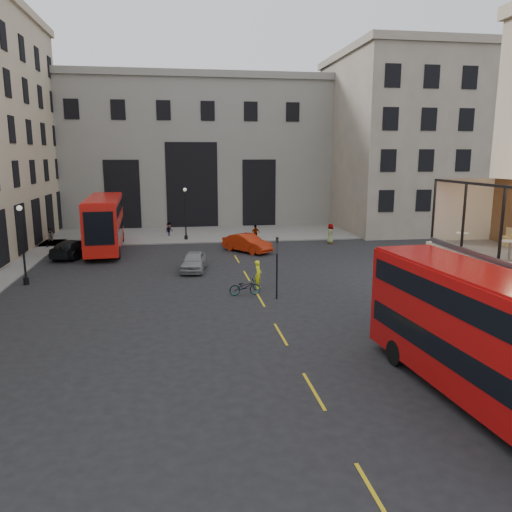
{
  "coord_description": "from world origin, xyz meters",
  "views": [
    {
      "loc": [
        -6.77,
        -16.55,
        8.6
      ],
      "look_at": [
        -2.5,
        10.53,
        3.0
      ],
      "focal_mm": 35.0,
      "sensor_mm": 36.0,
      "label": 1
    }
  ],
  "objects": [
    {
      "name": "pedestrian_d",
      "position": [
        7.99,
        30.08,
        0.98
      ],
      "size": [
        0.83,
        1.08,
        1.95
      ],
      "primitive_type": "imported",
      "rotation": [
        0.0,
        0.0,
        1.81
      ],
      "color": "gray",
      "rests_on": "ground"
    },
    {
      "name": "pedestrian_b",
      "position": [
        -7.71,
        36.52,
        0.77
      ],
      "size": [
        1.06,
        1.14,
        1.54
      ],
      "primitive_type": "imported",
      "rotation": [
        0.0,
        0.0,
        0.91
      ],
      "color": "gray",
      "rests_on": "ground"
    },
    {
      "name": "gateway",
      "position": [
        -5.0,
        47.99,
        9.39
      ],
      "size": [
        35.0,
        10.6,
        18.0
      ],
      "color": "gray",
      "rests_on": "ground"
    },
    {
      "name": "pedestrian_c",
      "position": [
        0.91,
        32.41,
        0.83
      ],
      "size": [
        1.06,
        0.76,
        1.67
      ],
      "primitive_type": "imported",
      "rotation": [
        0.0,
        0.0,
        3.54
      ],
      "color": "gray",
      "rests_on": "ground"
    },
    {
      "name": "bus_far",
      "position": [
        -13.32,
        29.81,
        2.73
      ],
      "size": [
        3.54,
        12.33,
        4.86
      ],
      "color": "red",
      "rests_on": "ground"
    },
    {
      "name": "traffic_light_near",
      "position": [
        -1.0,
        12.0,
        2.42
      ],
      "size": [
        0.16,
        0.2,
        3.8
      ],
      "color": "black",
      "rests_on": "ground"
    },
    {
      "name": "car_b",
      "position": [
        -0.71,
        26.98,
        0.8
      ],
      "size": [
        4.33,
        4.87,
        1.6
      ],
      "primitive_type": "imported",
      "rotation": [
        0.0,
        0.0,
        0.66
      ],
      "color": "#A7220A",
      "rests_on": "ground"
    },
    {
      "name": "cafe_chair_d",
      "position": [
        7.62,
        3.29,
        4.85
      ],
      "size": [
        0.46,
        0.46,
        0.82
      ],
      "color": "tan",
      "rests_on": "cafe_floor"
    },
    {
      "name": "street_lamp_a",
      "position": [
        -17.0,
        18.0,
        2.39
      ],
      "size": [
        0.36,
        0.36,
        5.33
      ],
      "color": "black",
      "rests_on": "ground"
    },
    {
      "name": "car_c",
      "position": [
        -15.6,
        26.99,
        0.75
      ],
      "size": [
        3.75,
        5.59,
        1.5
      ],
      "primitive_type": "imported",
      "rotation": [
        0.0,
        0.0,
        2.79
      ],
      "color": "black",
      "rests_on": "ground"
    },
    {
      "name": "street_lamp_b",
      "position": [
        -6.0,
        34.0,
        2.39
      ],
      "size": [
        0.36,
        0.36,
        5.33
      ],
      "color": "black",
      "rests_on": "ground"
    },
    {
      "name": "bus_near",
      "position": [
        3.5,
        -1.87,
        2.61
      ],
      "size": [
        3.65,
        11.84,
        4.65
      ],
      "color": "#A10B0B",
      "rests_on": "ground"
    },
    {
      "name": "pedestrian_e",
      "position": [
        -14.43,
        25.17,
        0.93
      ],
      "size": [
        0.51,
        0.72,
        1.87
      ],
      "primitive_type": "imported",
      "rotation": [
        0.0,
        0.0,
        4.81
      ],
      "color": "gray",
      "rests_on": "ground"
    },
    {
      "name": "cyclist",
      "position": [
        -1.7,
        14.71,
        0.91
      ],
      "size": [
        0.63,
        0.77,
        1.83
      ],
      "primitive_type": "imported",
      "rotation": [
        0.0,
        0.0,
        1.23
      ],
      "color": "#F3FF1A",
      "rests_on": "ground"
    },
    {
      "name": "traffic_light_far",
      "position": [
        -15.0,
        28.0,
        2.42
      ],
      "size": [
        0.16,
        0.2,
        3.8
      ],
      "color": "black",
      "rests_on": "ground"
    },
    {
      "name": "pavement_far",
      "position": [
        -6.0,
        38.0,
        0.06
      ],
      "size": [
        40.0,
        12.0,
        0.12
      ],
      "primitive_type": "cube",
      "color": "slate",
      "rests_on": "ground"
    },
    {
      "name": "car_a",
      "position": [
        -5.69,
        20.35,
        0.72
      ],
      "size": [
        2.34,
        4.44,
        1.44
      ],
      "primitive_type": "imported",
      "rotation": [
        0.0,
        0.0,
        -0.16
      ],
      "color": "gray",
      "rests_on": "ground"
    },
    {
      "name": "bicycle",
      "position": [
        -2.78,
        13.18,
        0.51
      ],
      "size": [
        1.99,
        0.81,
        1.02
      ],
      "primitive_type": "imported",
      "rotation": [
        0.0,
        0.0,
        1.64
      ],
      "color": "gray",
      "rests_on": "ground"
    },
    {
      "name": "pedestrian_a",
      "position": [
        -19.0,
        33.71,
        0.78
      ],
      "size": [
        0.84,
        0.7,
        1.57
      ],
      "primitive_type": "imported",
      "rotation": [
        0.0,
        0.0,
        0.15
      ],
      "color": "gray",
      "rests_on": "ground"
    },
    {
      "name": "cafe_table_far",
      "position": [
        5.37,
        3.11,
        5.05
      ],
      "size": [
        0.54,
        0.54,
        0.68
      ],
      "color": "beige",
      "rests_on": "cafe_floor"
    },
    {
      "name": "building_right",
      "position": [
        20.0,
        39.97,
        10.39
      ],
      "size": [
        16.6,
        18.6,
        20.0
      ],
      "color": "#A09281",
      "rests_on": "ground"
    },
    {
      "name": "cafe_table_mid",
      "position": [
        5.79,
        0.51,
        5.1
      ],
      "size": [
        0.6,
        0.6,
        0.75
      ],
      "color": "beige",
      "rests_on": "cafe_floor"
    },
    {
      "name": "ground",
      "position": [
        0.0,
        0.0,
        0.0
      ],
      "size": [
        140.0,
        140.0,
        0.0
      ],
      "primitive_type": "plane",
      "color": "black",
      "rests_on": "ground"
    }
  ]
}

